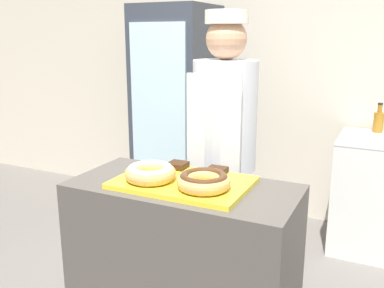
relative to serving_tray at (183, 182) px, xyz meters
The scene contains 10 objects.
wall_back 2.16m from the serving_tray, 90.00° to the left, with size 8.00×0.06×2.70m.
display_counter 0.50m from the serving_tray, ahead, with size 1.10×0.53×0.97m.
serving_tray is the anchor object (origin of this frame).
donut_light_glaze 0.16m from the serving_tray, 153.52° to the right, with size 0.25×0.25×0.07m.
donut_chocolate_glaze 0.16m from the serving_tray, 26.48° to the right, with size 0.25×0.25×0.07m.
brownie_back_left 0.19m from the serving_tray, 125.02° to the left, with size 0.09×0.09×0.03m.
brownie_back_right 0.19m from the serving_tray, 54.98° to the left, with size 0.09×0.09×0.03m.
baker_person 0.61m from the serving_tray, 92.74° to the left, with size 0.38×0.38×1.80m.
beverage_fridge 1.96m from the serving_tray, 118.47° to the left, with size 0.64×0.69×1.92m.
bottle_amber 2.10m from the serving_tray, 68.31° to the left, with size 0.08×0.08×0.24m.
Camera 1 is at (0.88, -1.74, 1.67)m, focal length 40.00 mm.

